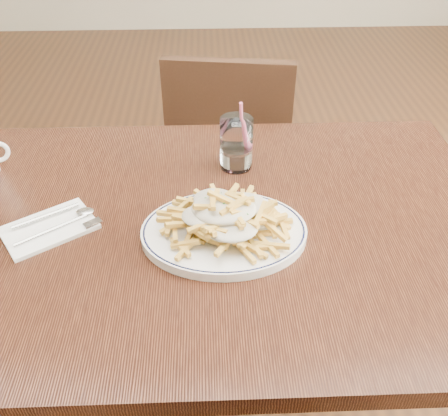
{
  "coord_description": "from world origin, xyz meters",
  "views": [
    {
      "loc": [
        -0.0,
        -0.78,
        1.39
      ],
      "look_at": [
        0.03,
        -0.05,
        0.82
      ],
      "focal_mm": 40.0,
      "sensor_mm": 36.0,
      "label": 1
    }
  ],
  "objects_px": {
    "table": "(210,248)",
    "fries_plate": "(224,232)",
    "loaded_fries": "(224,213)",
    "water_glass": "(236,146)",
    "chair_far": "(230,153)"
  },
  "relations": [
    {
      "from": "table",
      "to": "fries_plate",
      "type": "relative_size",
      "value": 3.32
    },
    {
      "from": "table",
      "to": "fries_plate",
      "type": "distance_m",
      "value": 0.11
    },
    {
      "from": "table",
      "to": "loaded_fries",
      "type": "bearing_deg",
      "value": -63.34
    },
    {
      "from": "loaded_fries",
      "to": "water_glass",
      "type": "distance_m",
      "value": 0.25
    },
    {
      "from": "fries_plate",
      "to": "loaded_fries",
      "type": "bearing_deg",
      "value": -164.05
    },
    {
      "from": "fries_plate",
      "to": "water_glass",
      "type": "bearing_deg",
      "value": 81.43
    },
    {
      "from": "water_glass",
      "to": "loaded_fries",
      "type": "bearing_deg",
      "value": -98.57
    },
    {
      "from": "chair_far",
      "to": "loaded_fries",
      "type": "bearing_deg",
      "value": -93.87
    },
    {
      "from": "fries_plate",
      "to": "loaded_fries",
      "type": "relative_size",
      "value": 1.38
    },
    {
      "from": "chair_far",
      "to": "loaded_fries",
      "type": "xyz_separation_m",
      "value": [
        -0.05,
        -0.74,
        0.33
      ]
    },
    {
      "from": "chair_far",
      "to": "water_glass",
      "type": "height_order",
      "value": "water_glass"
    },
    {
      "from": "chair_far",
      "to": "fries_plate",
      "type": "height_order",
      "value": "chair_far"
    },
    {
      "from": "table",
      "to": "water_glass",
      "type": "bearing_deg",
      "value": 71.93
    },
    {
      "from": "table",
      "to": "loaded_fries",
      "type": "relative_size",
      "value": 4.59
    },
    {
      "from": "chair_far",
      "to": "loaded_fries",
      "type": "distance_m",
      "value": 0.81
    }
  ]
}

